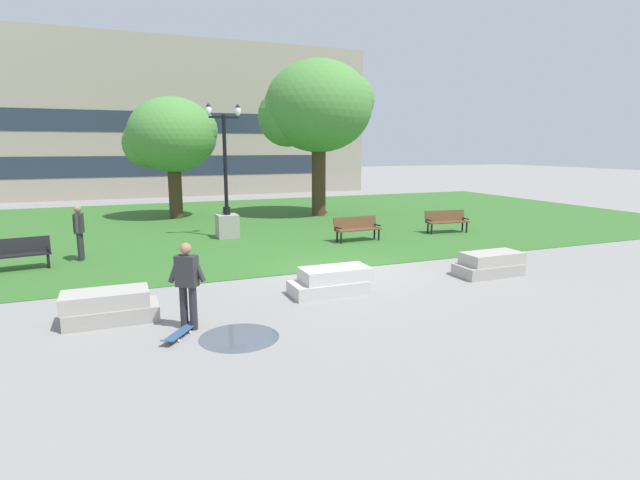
# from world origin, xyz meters

# --- Properties ---
(ground_plane) EXTENTS (140.00, 140.00, 0.00)m
(ground_plane) POSITION_xyz_m (0.00, 0.00, 0.00)
(ground_plane) COLOR gray
(grass_lawn) EXTENTS (40.00, 20.00, 0.02)m
(grass_lawn) POSITION_xyz_m (0.00, 10.00, 0.01)
(grass_lawn) COLOR #336628
(grass_lawn) RESTS_ON ground
(concrete_block_center) EXTENTS (1.83, 0.90, 0.64)m
(concrete_block_center) POSITION_xyz_m (-6.19, -2.17, 0.31)
(concrete_block_center) COLOR #9E9991
(concrete_block_center) RESTS_ON ground
(concrete_block_left) EXTENTS (1.92, 0.90, 0.64)m
(concrete_block_left) POSITION_xyz_m (-1.25, -2.10, 0.31)
(concrete_block_left) COLOR #BCB7B2
(concrete_block_left) RESTS_ON ground
(concrete_block_right) EXTENTS (1.84, 0.90, 0.64)m
(concrete_block_right) POSITION_xyz_m (3.51, -2.13, 0.31)
(concrete_block_right) COLOR #9E9991
(concrete_block_right) RESTS_ON ground
(person_skateboarder) EXTENTS (0.72, 0.43, 1.71)m
(person_skateboarder) POSITION_xyz_m (-4.76, -3.23, 0.96)
(person_skateboarder) COLOR #28282D
(person_skateboarder) RESTS_ON ground
(skateboard) EXTENTS (0.75, 0.95, 0.14)m
(skateboard) POSITION_xyz_m (-4.99, -3.62, 0.09)
(skateboard) COLOR #2D4C75
(skateboard) RESTS_ON ground
(puddle) EXTENTS (1.49, 1.49, 0.01)m
(puddle) POSITION_xyz_m (-3.97, -4.04, 0.00)
(puddle) COLOR #47515B
(puddle) RESTS_ON ground
(park_bench_near_left) EXTENTS (1.82, 0.61, 0.90)m
(park_bench_near_left) POSITION_xyz_m (2.37, 3.80, 0.54)
(park_bench_near_left) COLOR brown
(park_bench_near_left) RESTS_ON grass_lawn
(park_bench_near_right) EXTENTS (1.85, 0.73, 0.90)m
(park_bench_near_right) POSITION_xyz_m (6.62, 4.08, 0.54)
(park_bench_near_right) COLOR brown
(park_bench_near_right) RESTS_ON grass_lawn
(park_bench_far_left) EXTENTS (1.86, 0.78, 0.90)m
(park_bench_far_left) POSITION_xyz_m (-8.68, 3.44, 0.54)
(park_bench_far_left) COLOR black
(park_bench_far_left) RESTS_ON grass_lawn
(lamp_post_right) EXTENTS (1.32, 0.80, 5.07)m
(lamp_post_right) POSITION_xyz_m (-1.98, 6.34, 1.05)
(lamp_post_right) COLOR gray
(lamp_post_right) RESTS_ON grass_lawn
(tree_near_left) EXTENTS (4.44, 4.22, 5.86)m
(tree_near_left) POSITION_xyz_m (-3.23, 12.75, 4.01)
(tree_near_left) COLOR #42301E
(tree_near_left) RESTS_ON grass_lawn
(tree_far_left) EXTENTS (5.60, 5.34, 7.75)m
(tree_far_left) POSITION_xyz_m (3.67, 10.98, 5.41)
(tree_far_left) COLOR #42301E
(tree_far_left) RESTS_ON grass_lawn
(person_bystander_near_lawn) EXTENTS (0.30, 0.85, 1.71)m
(person_bystander_near_lawn) POSITION_xyz_m (-7.03, 4.13, 0.98)
(person_bystander_near_lawn) COLOR #28282D
(person_bystander_near_lawn) RESTS_ON grass_lawn
(building_facade_distant) EXTENTS (30.98, 1.03, 10.98)m
(building_facade_distant) POSITION_xyz_m (-2.67, 24.50, 5.48)
(building_facade_distant) COLOR gray
(building_facade_distant) RESTS_ON ground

